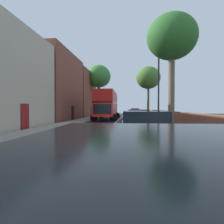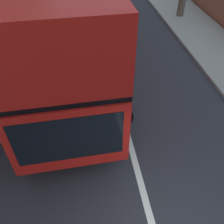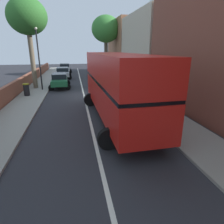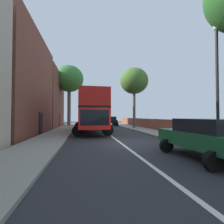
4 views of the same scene
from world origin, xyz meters
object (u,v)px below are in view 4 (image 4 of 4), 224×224
double_decker_bus (90,111)px  parked_car_green_right_1 (205,136)px  lamppost_right (217,75)px  street_tree_left_2 (69,79)px  parked_car_black_right_3 (111,120)px  litter_bin_right (198,132)px  street_tree_right_3 (134,81)px

double_decker_bus → parked_car_green_right_1: double_decker_bus is taller
parked_car_green_right_1 → lamppost_right: size_ratio=0.71×
double_decker_bus → street_tree_left_2: (-3.34, 11.85, 5.99)m
parked_car_green_right_1 → street_tree_left_2: street_tree_left_2 is taller
parked_car_black_right_3 → lamppost_right: bearing=-85.4°
litter_bin_right → parked_car_black_right_3: bearing=98.0°
parked_car_black_right_3 → parked_car_green_right_1: bearing=-90.0°
litter_bin_right → parked_car_green_right_1: bearing=-125.4°
street_tree_left_2 → double_decker_bus: bearing=-74.2°
street_tree_left_2 → street_tree_right_3: bearing=-37.6°
parked_car_green_right_1 → street_tree_right_3: size_ratio=0.52×
litter_bin_right → lamppost_right: bearing=-110.4°
parked_car_black_right_3 → lamppost_right: (1.80, -22.54, 2.86)m
street_tree_right_3 → lamppost_right: (-0.33, -14.85, -2.93)m
parked_car_black_right_3 → litter_bin_right: (2.80, -19.84, -0.26)m
street_tree_left_2 → litter_bin_right: (10.34, -19.61, -7.66)m
parked_car_green_right_1 → litter_bin_right: (2.80, 3.94, -0.24)m
street_tree_left_2 → street_tree_right_3: (9.68, -7.45, -1.61)m
street_tree_right_3 → street_tree_left_2: bearing=142.4°
street_tree_left_2 → lamppost_right: bearing=-67.3°
street_tree_right_3 → lamppost_right: bearing=-91.3°
double_decker_bus → litter_bin_right: size_ratio=9.36×
parked_car_black_right_3 → street_tree_right_3: size_ratio=0.50×
street_tree_left_2 → parked_car_green_right_1: bearing=-72.2°
lamppost_right → litter_bin_right: bearing=69.6°
double_decker_bus → street_tree_right_3: street_tree_right_3 is taller
lamppost_right → litter_bin_right: lamppost_right is taller
street_tree_left_2 → litter_bin_right: bearing=-62.2°
double_decker_bus → lamppost_right: size_ratio=1.68×
street_tree_right_3 → double_decker_bus: bearing=-145.2°
double_decker_bus → parked_car_black_right_3: 12.88m
street_tree_right_3 → litter_bin_right: (0.67, -12.16, -6.05)m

